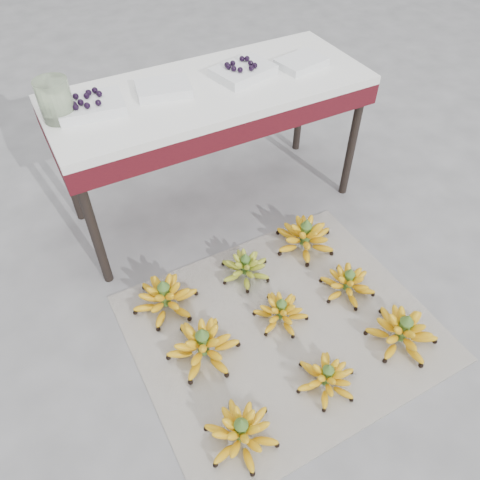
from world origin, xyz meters
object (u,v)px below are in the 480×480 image
bunch_back_center (245,267)px  bunch_back_left (165,297)px  tray_far_left (90,105)px  tray_right (243,71)px  bunch_front_right (402,332)px  bunch_front_left (241,433)px  tray_left (164,88)px  newspaper_mat (282,327)px  vendor_table (211,102)px  bunch_mid_right (348,283)px  bunch_mid_left (203,346)px  tray_far_right (301,62)px  bunch_front_center (326,378)px  glass_jar (55,100)px  bunch_back_right (305,237)px  bunch_mid_center (281,312)px

bunch_back_center → bunch_back_left: bearing=175.3°
tray_far_left → tray_right: 0.71m
bunch_front_right → bunch_front_left: bearing=-171.8°
bunch_back_center → tray_left: 0.89m
newspaper_mat → bunch_front_right: (0.41, -0.29, 0.06)m
bunch_front_left → tray_far_left: 1.42m
bunch_front_right → vendor_table: bearing=109.0°
bunch_mid_right → tray_right: bearing=111.1°
bunch_mid_left → tray_far_right: bearing=59.8°
tray_far_left → tray_far_right: (1.00, -0.07, -0.01)m
bunch_front_center → tray_right: (0.27, 1.19, 0.68)m
tray_right → tray_far_right: (0.29, -0.04, -0.01)m
bunch_back_center → tray_left: bearing=96.3°
vendor_table → glass_jar: size_ratio=8.82×
bunch_front_center → bunch_mid_right: size_ratio=0.95×
bunch_back_right → bunch_mid_center: bearing=-112.1°
newspaper_mat → bunch_mid_left: bearing=173.5°
bunch_mid_center → bunch_mid_left: bearing=172.5°
tray_far_left → vendor_table: bearing=-3.9°
bunch_back_right → tray_right: (-0.08, 0.52, 0.67)m
newspaper_mat → bunch_front_right: bearing=-35.8°
tray_right → tray_far_left: bearing=177.9°
tray_far_right → glass_jar: size_ratio=1.49×
bunch_mid_center → tray_far_right: size_ratio=1.06×
bunch_mid_left → tray_right: size_ratio=1.25×
bunch_back_center → tray_far_left: size_ratio=0.88×
tray_far_right → glass_jar: 1.14m
vendor_table → bunch_front_center: bearing=-94.7°
newspaper_mat → bunch_front_left: 0.52m
bunch_mid_center → bunch_back_right: (0.34, 0.32, 0.01)m
tray_far_right → glass_jar: (-1.13, 0.07, 0.07)m
bunch_mid_left → newspaper_mat: bearing=12.7°
tray_right → vendor_table: bearing=-176.5°
bunch_front_center → glass_jar: bearing=128.9°
bunch_mid_center → glass_jar: size_ratio=1.58×
tray_far_left → tray_far_right: bearing=-4.0°
newspaper_mat → bunch_mid_left: bunch_mid_left is taller
bunch_front_right → bunch_back_center: bearing=127.2°
tray_far_right → bunch_back_center: bearing=-138.8°
bunch_back_right → tray_right: 0.85m
bunch_mid_center → tray_right: tray_right is taller
bunch_front_right → bunch_back_center: size_ratio=1.22×
vendor_table → bunch_mid_center: bearing=-96.1°
tray_left → bunch_back_left: bearing=-117.9°
tray_left → tray_far_right: bearing=-6.0°
bunch_back_right → vendor_table: size_ratio=0.27×
bunch_mid_center → tray_far_left: 1.19m
bunch_front_right → bunch_front_center: bearing=-173.1°
bunch_mid_right → tray_far_left: tray_far_left is taller
bunch_back_left → tray_far_left: (-0.03, 0.57, 0.67)m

